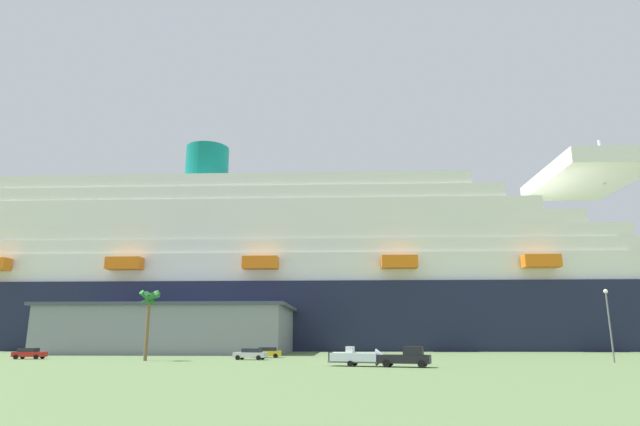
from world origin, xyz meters
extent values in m
plane|color=#567042|center=(0.00, 30.00, 0.00)|extent=(600.00, 600.00, 0.00)
cube|color=#191E38|center=(-6.12, 64.51, 7.76)|extent=(225.77, 43.24, 15.52)
cube|color=white|center=(-6.12, 64.51, 17.19)|extent=(198.74, 39.33, 3.34)
cube|color=white|center=(-10.60, 64.29, 20.53)|extent=(189.54, 38.51, 3.34)
cube|color=white|center=(-15.09, 64.07, 23.87)|extent=(180.45, 37.39, 3.34)
cube|color=white|center=(-19.57, 63.84, 27.21)|extent=(168.07, 36.15, 3.34)
cube|color=white|center=(-24.05, 63.62, 30.55)|extent=(156.81, 35.14, 3.34)
cube|color=white|center=(-28.54, 63.39, 33.89)|extent=(146.22, 34.43, 3.34)
cube|color=white|center=(-33.02, 63.17, 37.22)|extent=(138.62, 33.33, 3.34)
cube|color=white|center=(-37.50, 62.94, 40.56)|extent=(132.45, 32.24, 3.34)
cube|color=white|center=(61.13, 67.88, 44.23)|extent=(24.18, 36.33, 4.00)
cylinder|color=#0C7266|center=(-39.74, 62.83, 47.89)|extent=(12.10, 12.10, 11.31)
cylinder|color=silver|center=(65.61, 68.11, 48.23)|extent=(0.80, 0.80, 12.00)
cube|color=orange|center=(-52.36, 45.51, 19.53)|extent=(8.15, 3.60, 2.80)
cube|color=orange|center=(-20.98, 47.09, 19.53)|extent=(8.15, 3.60, 2.80)
cube|color=orange|center=(10.41, 48.66, 19.53)|extent=(8.15, 3.60, 2.80)
cube|color=orange|center=(41.79, 50.23, 19.53)|extent=(8.15, 3.60, 2.80)
cube|color=gray|center=(-35.31, 34.83, 4.33)|extent=(45.79, 28.44, 8.66)
cube|color=#3F4759|center=(-35.31, 34.83, 8.96)|extent=(47.62, 29.58, 0.60)
cube|color=black|center=(7.00, -9.68, 0.85)|extent=(5.90, 3.20, 0.90)
cube|color=black|center=(7.99, -9.90, 1.75)|extent=(2.38, 2.24, 0.90)
cube|color=#26333F|center=(8.64, -10.05, 1.66)|extent=(0.47, 1.66, 0.63)
cylinder|color=black|center=(9.14, -9.14, 0.40)|extent=(0.84, 0.45, 0.80)
cylinder|color=black|center=(8.69, -11.09, 0.40)|extent=(0.84, 0.45, 0.80)
cylinder|color=black|center=(5.48, -8.30, 0.40)|extent=(0.84, 0.45, 0.80)
cylinder|color=black|center=(5.03, -10.25, 0.40)|extent=(0.84, 0.45, 0.80)
cube|color=#595960|center=(1.60, -8.44, 0.47)|extent=(6.08, 3.11, 0.16)
cube|color=#595960|center=(4.95, -9.21, 0.47)|extent=(1.88, 0.54, 0.10)
cylinder|color=black|center=(1.57, -7.38, 0.32)|extent=(0.67, 0.36, 0.64)
cylinder|color=black|center=(1.11, -9.39, 0.32)|extent=(0.67, 0.36, 0.64)
cube|color=silver|center=(1.60, -8.44, 1.00)|extent=(5.61, 3.19, 0.90)
cone|color=silver|center=(4.57, -9.12, 1.00)|extent=(1.58, 2.08, 1.86)
cube|color=silver|center=(1.09, -8.33, 1.80)|extent=(1.00, 1.15, 0.70)
cube|color=black|center=(-1.17, -7.81, 1.00)|extent=(0.46, 0.57, 1.10)
cylinder|color=brown|center=(-27.30, 2.39, 4.12)|extent=(0.47, 0.47, 8.25)
cone|color=#287233|center=(-26.90, 2.38, 8.35)|extent=(0.74, 2.71, 2.43)
cone|color=#287233|center=(-27.04, 2.70, 8.35)|extent=(2.73, 2.42, 1.91)
cone|color=#287233|center=(-27.22, 2.78, 8.35)|extent=(2.88, 1.22, 2.29)
cone|color=#287233|center=(-27.54, 2.71, 8.35)|extent=(2.58, 2.18, 2.43)
cone|color=#287233|center=(-27.65, 2.58, 8.35)|extent=(1.89, 2.76, 2.36)
cone|color=#287233|center=(-27.67, 2.24, 8.35)|extent=(1.78, 2.99, 1.94)
cone|color=#287233|center=(-27.53, 2.06, 8.35)|extent=(2.86, 2.29, 1.71)
cone|color=#287233|center=(-27.22, 2.00, 8.35)|extent=(3.06, 1.28, 1.78)
cone|color=#287233|center=(-27.00, 2.13, 8.35)|extent=(2.28, 2.45, 2.49)
sphere|color=#287233|center=(-27.30, 2.39, 8.25)|extent=(1.10, 1.10, 1.10)
cylinder|color=slate|center=(34.10, 2.58, 4.35)|extent=(0.20, 0.20, 8.71)
sphere|color=#F9F2CC|center=(34.10, 2.58, 8.96)|extent=(0.56, 0.56, 0.56)
cube|color=silver|center=(-13.63, 6.53, 0.68)|extent=(4.86, 2.35, 0.70)
cube|color=#1E232D|center=(-13.39, 6.50, 1.31)|extent=(2.80, 1.92, 0.55)
cylinder|color=black|center=(-15.27, 5.84, 0.33)|extent=(0.68, 0.30, 0.66)
cylinder|color=black|center=(-15.05, 7.61, 0.33)|extent=(0.68, 0.30, 0.66)
cylinder|color=black|center=(-12.21, 5.45, 0.33)|extent=(0.68, 0.30, 0.66)
cylinder|color=black|center=(-11.99, 7.22, 0.33)|extent=(0.68, 0.30, 0.66)
cube|color=yellow|center=(-12.85, 14.13, 0.68)|extent=(4.92, 2.29, 0.70)
cube|color=#1E232D|center=(-12.61, 14.15, 1.31)|extent=(2.81, 1.92, 0.55)
cylinder|color=black|center=(-14.34, 13.05, 0.33)|extent=(0.68, 0.28, 0.66)
cylinder|color=black|center=(-14.50, 14.92, 0.33)|extent=(0.68, 0.28, 0.66)
cylinder|color=black|center=(-11.20, 13.34, 0.33)|extent=(0.68, 0.28, 0.66)
cylinder|color=black|center=(-11.37, 15.20, 0.33)|extent=(0.68, 0.28, 0.66)
cube|color=red|center=(-46.50, 6.08, 0.68)|extent=(4.63, 2.12, 0.70)
cube|color=#1E232D|center=(-46.72, 6.06, 1.31)|extent=(2.64, 1.79, 0.55)
cylinder|color=black|center=(-45.08, 7.08, 0.33)|extent=(0.68, 0.27, 0.66)
cylinder|color=black|center=(-44.94, 5.31, 0.33)|extent=(0.68, 0.27, 0.66)
cylinder|color=black|center=(-48.05, 6.85, 0.33)|extent=(0.68, 0.27, 0.66)
cylinder|color=black|center=(-47.91, 5.08, 0.33)|extent=(0.68, 0.27, 0.66)
camera|label=1|loc=(3.21, -68.86, 3.26)|focal=29.24mm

